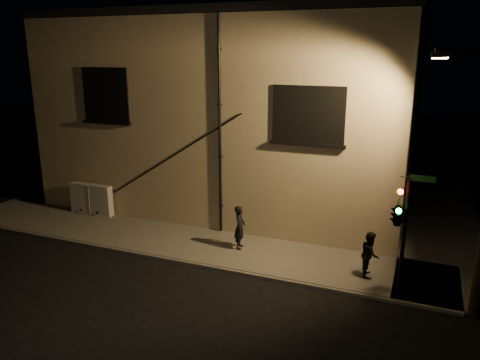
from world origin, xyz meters
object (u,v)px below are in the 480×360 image
at_px(pedestrian_b, 370,254).
at_px(pedestrian_a, 240,227).
at_px(traffic_signal, 398,213).
at_px(utility_cabinet, 91,199).

bearing_deg(pedestrian_b, pedestrian_a, 75.80).
xyz_separation_m(pedestrian_a, traffic_signal, (5.46, -1.10, 1.62)).
distance_m(utility_cabinet, traffic_signal, 13.27).
xyz_separation_m(pedestrian_b, traffic_signal, (0.77, -0.64, 1.70)).
distance_m(pedestrian_b, traffic_signal, 1.97).
distance_m(utility_cabinet, pedestrian_a, 7.59).
xyz_separation_m(utility_cabinet, traffic_signal, (12.98, -2.12, 1.76)).
bearing_deg(pedestrian_a, traffic_signal, -113.18).
height_order(pedestrian_a, traffic_signal, traffic_signal).
relative_size(pedestrian_a, traffic_signal, 0.45).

